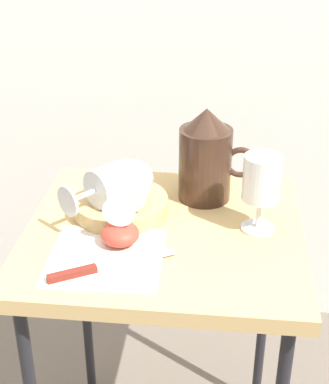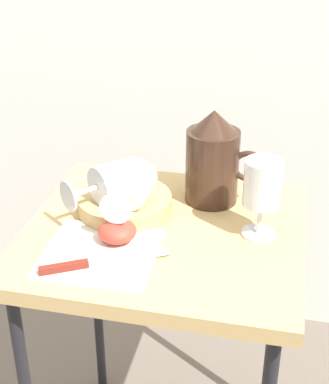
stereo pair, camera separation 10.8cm
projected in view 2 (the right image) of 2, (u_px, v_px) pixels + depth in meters
name	position (u px, v px, depth m)	size (l,w,h in m)	color
curtain_drape	(216.00, 30.00, 1.55)	(2.40, 0.03, 1.83)	silver
table	(165.00, 258.00, 1.15)	(0.53, 0.49, 0.67)	tan
linen_napkin	(100.00, 253.00, 1.04)	(0.20, 0.20, 0.00)	silver
basket_tray	(125.00, 203.00, 1.18)	(0.19, 0.19, 0.04)	tan
pitcher	(213.00, 165.00, 1.19)	(0.16, 0.11, 0.20)	#382319
wine_glass_upright	(262.00, 188.00, 1.06)	(0.07, 0.07, 0.15)	silver
wine_glass_tipped_near	(132.00, 185.00, 1.12)	(0.08, 0.14, 0.08)	silver
wine_glass_tipped_far	(115.00, 181.00, 1.14)	(0.15, 0.16, 0.08)	silver
apple_half_left	(117.00, 231.00, 1.07)	(0.07, 0.07, 0.04)	#CC3D2D
knife	(86.00, 264.00, 1.00)	(0.21, 0.13, 0.01)	silver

